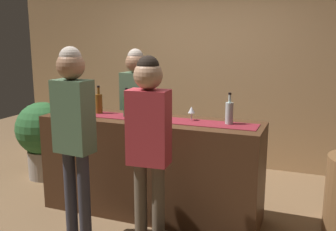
{
  "coord_description": "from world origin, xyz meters",
  "views": [
    {
      "loc": [
        1.55,
        -3.48,
        1.84
      ],
      "look_at": [
        0.19,
        0.0,
        1.07
      ],
      "focal_mm": 41.41,
      "sensor_mm": 36.0,
      "label": 1
    }
  ],
  "objects_px": {
    "wine_bottle_green": "(127,106)",
    "wine_glass_near_customer": "(162,110)",
    "wine_bottle_amber": "(99,103)",
    "customer_browsing": "(74,122)",
    "customer_sipping": "(149,134)",
    "potted_plant_tall": "(43,134)",
    "wine_bottle_clear": "(229,113)",
    "bartender": "(136,104)",
    "wine_glass_mid_counter": "(192,110)"
  },
  "relations": [
    {
      "from": "wine_bottle_clear",
      "to": "bartender",
      "type": "distance_m",
      "value": 1.34
    },
    {
      "from": "wine_glass_mid_counter",
      "to": "customer_browsing",
      "type": "height_order",
      "value": "customer_browsing"
    },
    {
      "from": "customer_browsing",
      "to": "customer_sipping",
      "type": "bearing_deg",
      "value": 7.84
    },
    {
      "from": "wine_bottle_amber",
      "to": "customer_sipping",
      "type": "height_order",
      "value": "customer_sipping"
    },
    {
      "from": "bartender",
      "to": "wine_bottle_green",
      "type": "bearing_deg",
      "value": 113.56
    },
    {
      "from": "wine_glass_near_customer",
      "to": "customer_browsing",
      "type": "xyz_separation_m",
      "value": [
        -0.57,
        -0.68,
        -0.03
      ]
    },
    {
      "from": "wine_bottle_green",
      "to": "customer_browsing",
      "type": "bearing_deg",
      "value": -104.09
    },
    {
      "from": "wine_bottle_clear",
      "to": "wine_glass_mid_counter",
      "type": "height_order",
      "value": "wine_bottle_clear"
    },
    {
      "from": "wine_bottle_green",
      "to": "wine_glass_near_customer",
      "type": "bearing_deg",
      "value": -0.52
    },
    {
      "from": "wine_bottle_green",
      "to": "potted_plant_tall",
      "type": "height_order",
      "value": "wine_bottle_green"
    },
    {
      "from": "wine_bottle_amber",
      "to": "customer_browsing",
      "type": "height_order",
      "value": "customer_browsing"
    },
    {
      "from": "wine_bottle_amber",
      "to": "wine_bottle_clear",
      "type": "distance_m",
      "value": 1.41
    },
    {
      "from": "customer_sipping",
      "to": "potted_plant_tall",
      "type": "distance_m",
      "value": 2.35
    },
    {
      "from": "customer_sipping",
      "to": "potted_plant_tall",
      "type": "xyz_separation_m",
      "value": [
        -2.01,
        1.13,
        -0.46
      ]
    },
    {
      "from": "wine_glass_mid_counter",
      "to": "customer_sipping",
      "type": "height_order",
      "value": "customer_sipping"
    },
    {
      "from": "bartender",
      "to": "customer_browsing",
      "type": "xyz_separation_m",
      "value": [
        0.0,
        -1.27,
        0.05
      ]
    },
    {
      "from": "bartender",
      "to": "customer_sipping",
      "type": "relative_size",
      "value": 1.0
    },
    {
      "from": "wine_bottle_clear",
      "to": "customer_browsing",
      "type": "relative_size",
      "value": 0.17
    },
    {
      "from": "customer_sipping",
      "to": "customer_browsing",
      "type": "height_order",
      "value": "customer_browsing"
    },
    {
      "from": "wine_bottle_amber",
      "to": "wine_glass_mid_counter",
      "type": "relative_size",
      "value": 2.1
    },
    {
      "from": "wine_bottle_amber",
      "to": "bartender",
      "type": "xyz_separation_m",
      "value": [
        0.18,
        0.54,
        -0.08
      ]
    },
    {
      "from": "wine_bottle_green",
      "to": "wine_glass_mid_counter",
      "type": "xyz_separation_m",
      "value": [
        0.67,
        0.07,
        -0.01
      ]
    },
    {
      "from": "wine_bottle_clear",
      "to": "bartender",
      "type": "xyz_separation_m",
      "value": [
        -1.23,
        0.53,
        -0.08
      ]
    },
    {
      "from": "bartender",
      "to": "customer_sipping",
      "type": "distance_m",
      "value": 1.44
    },
    {
      "from": "wine_bottle_clear",
      "to": "bartender",
      "type": "height_order",
      "value": "bartender"
    },
    {
      "from": "wine_bottle_clear",
      "to": "wine_glass_near_customer",
      "type": "relative_size",
      "value": 2.1
    },
    {
      "from": "wine_glass_mid_counter",
      "to": "potted_plant_tall",
      "type": "bearing_deg",
      "value": 169.61
    },
    {
      "from": "wine_bottle_amber",
      "to": "customer_browsing",
      "type": "bearing_deg",
      "value": -75.91
    },
    {
      "from": "wine_glass_near_customer",
      "to": "bartender",
      "type": "relative_size",
      "value": 0.09
    },
    {
      "from": "customer_browsing",
      "to": "wine_glass_near_customer",
      "type": "bearing_deg",
      "value": 56.43
    },
    {
      "from": "wine_glass_near_customer",
      "to": "customer_browsing",
      "type": "relative_size",
      "value": 0.08
    },
    {
      "from": "wine_bottle_amber",
      "to": "wine_glass_mid_counter",
      "type": "distance_m",
      "value": 1.03
    },
    {
      "from": "wine_glass_near_customer",
      "to": "customer_sipping",
      "type": "bearing_deg",
      "value": -77.33
    },
    {
      "from": "customer_sipping",
      "to": "wine_glass_near_customer",
      "type": "bearing_deg",
      "value": 98.93
    },
    {
      "from": "wine_bottle_clear",
      "to": "potted_plant_tall",
      "type": "distance_m",
      "value": 2.61
    },
    {
      "from": "bartender",
      "to": "wine_glass_near_customer",
      "type": "bearing_deg",
      "value": 140.97
    },
    {
      "from": "customer_browsing",
      "to": "potted_plant_tall",
      "type": "relative_size",
      "value": 1.75
    },
    {
      "from": "wine_bottle_clear",
      "to": "bartender",
      "type": "bearing_deg",
      "value": 156.57
    },
    {
      "from": "wine_bottle_amber",
      "to": "wine_glass_near_customer",
      "type": "relative_size",
      "value": 2.1
    },
    {
      "from": "wine_glass_mid_counter",
      "to": "customer_sipping",
      "type": "distance_m",
      "value": 0.75
    },
    {
      "from": "potted_plant_tall",
      "to": "wine_bottle_green",
      "type": "bearing_deg",
      "value": -17.52
    },
    {
      "from": "wine_glass_mid_counter",
      "to": "customer_browsing",
      "type": "xyz_separation_m",
      "value": [
        -0.85,
        -0.76,
        -0.03
      ]
    },
    {
      "from": "wine_glass_near_customer",
      "to": "bartender",
      "type": "xyz_separation_m",
      "value": [
        -0.57,
        0.58,
        -0.08
      ]
    },
    {
      "from": "wine_bottle_green",
      "to": "wine_bottle_clear",
      "type": "bearing_deg",
      "value": 2.66
    },
    {
      "from": "customer_sipping",
      "to": "customer_browsing",
      "type": "distance_m",
      "value": 0.72
    },
    {
      "from": "wine_bottle_clear",
      "to": "wine_glass_near_customer",
      "type": "bearing_deg",
      "value": -175.46
    },
    {
      "from": "wine_glass_near_customer",
      "to": "bartender",
      "type": "height_order",
      "value": "bartender"
    },
    {
      "from": "wine_glass_near_customer",
      "to": "potted_plant_tall",
      "type": "height_order",
      "value": "wine_glass_near_customer"
    },
    {
      "from": "wine_bottle_clear",
      "to": "customer_sipping",
      "type": "height_order",
      "value": "customer_sipping"
    },
    {
      "from": "wine_glass_mid_counter",
      "to": "customer_browsing",
      "type": "bearing_deg",
      "value": -138.21
    }
  ]
}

